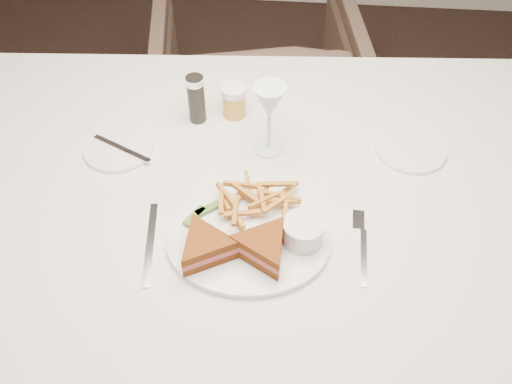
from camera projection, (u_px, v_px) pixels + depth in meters
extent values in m
cube|color=silver|center=(258.00, 287.00, 1.50)|extent=(1.55, 1.09, 0.75)
imported|color=#4B382E|center=(256.00, 82.00, 2.11)|extent=(0.80, 0.76, 0.73)
ellipsoid|color=white|center=(248.00, 243.00, 1.12)|extent=(0.34, 0.27, 0.01)
cube|color=silver|center=(150.00, 243.00, 1.12)|extent=(0.04, 0.21, 0.00)
cylinder|color=white|center=(119.00, 148.00, 1.30)|extent=(0.16, 0.16, 0.01)
cylinder|color=white|center=(411.00, 149.00, 1.30)|extent=(0.16, 0.16, 0.01)
cylinder|color=black|center=(196.00, 99.00, 1.33)|extent=(0.04, 0.04, 0.12)
cylinder|color=gold|center=(234.00, 101.00, 1.36)|extent=(0.06, 0.06, 0.08)
cube|color=#436C26|center=(208.00, 209.00, 1.16)|extent=(0.05, 0.05, 0.01)
cube|color=#436C26|center=(195.00, 216.00, 1.15)|extent=(0.04, 0.06, 0.01)
cylinder|color=white|center=(303.00, 232.00, 1.09)|extent=(0.08, 0.08, 0.05)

